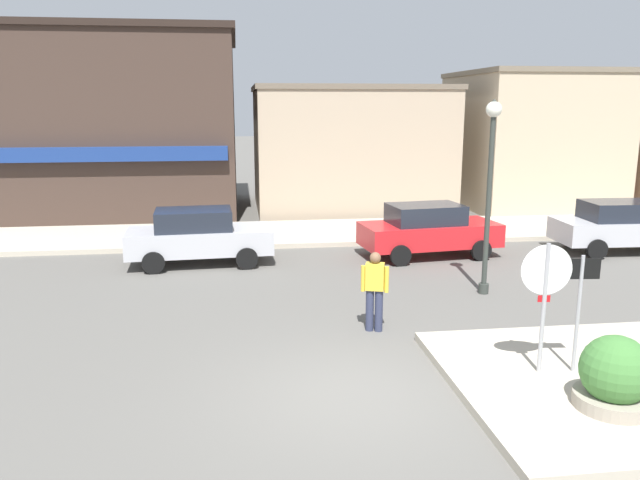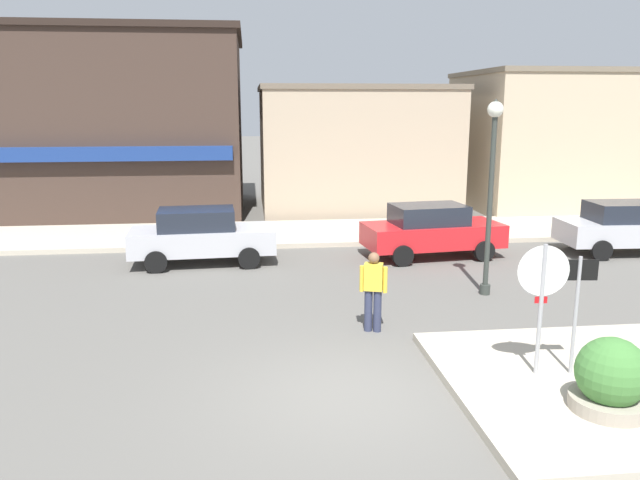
# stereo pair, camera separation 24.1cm
# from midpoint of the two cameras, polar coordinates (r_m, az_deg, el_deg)

# --- Properties ---
(ground_plane) EXTENTS (160.00, 160.00, 0.00)m
(ground_plane) POSITION_cam_midpoint_polar(r_m,az_deg,el_deg) (9.96, 2.19, -14.07)
(ground_plane) COLOR #5B5954
(kerb_far) EXTENTS (80.00, 4.00, 0.15)m
(kerb_far) POSITION_cam_midpoint_polar(r_m,az_deg,el_deg) (21.48, -3.26, 0.62)
(kerb_far) COLOR #B7AD99
(kerb_far) RESTS_ON ground
(stop_sign) EXTENTS (0.82, 0.11, 2.30)m
(stop_sign) POSITION_cam_midpoint_polar(r_m,az_deg,el_deg) (10.52, 19.25, -4.44)
(stop_sign) COLOR #9E9EA3
(stop_sign) RESTS_ON ground
(one_way_sign) EXTENTS (0.60, 0.08, 2.10)m
(one_way_sign) POSITION_cam_midpoint_polar(r_m,az_deg,el_deg) (10.79, 22.00, -5.28)
(one_way_sign) COLOR #9E9EA3
(one_way_sign) RESTS_ON ground
(planter) EXTENTS (1.10, 1.10, 1.23)m
(planter) POSITION_cam_midpoint_polar(r_m,az_deg,el_deg) (10.01, 24.70, -11.60)
(planter) COLOR gray
(planter) RESTS_ON ground
(lamp_post) EXTENTS (0.36, 0.36, 4.54)m
(lamp_post) POSITION_cam_midpoint_polar(r_m,az_deg,el_deg) (14.85, 14.87, 6.25)
(lamp_post) COLOR #333833
(lamp_post) RESTS_ON ground
(parked_car_nearest) EXTENTS (4.10, 2.07, 1.56)m
(parked_car_nearest) POSITION_cam_midpoint_polar(r_m,az_deg,el_deg) (17.84, -11.44, 0.39)
(parked_car_nearest) COLOR #B7B7BC
(parked_car_nearest) RESTS_ON ground
(parked_car_second) EXTENTS (4.17, 2.23, 1.56)m
(parked_car_second) POSITION_cam_midpoint_polar(r_m,az_deg,el_deg) (18.60, 9.51, 0.95)
(parked_car_second) COLOR red
(parked_car_second) RESTS_ON ground
(parked_car_third) EXTENTS (4.07, 2.01, 1.56)m
(parked_car_third) POSITION_cam_midpoint_polar(r_m,az_deg,el_deg) (20.96, 25.57, 1.18)
(parked_car_third) COLOR #B7B7BC
(parked_car_third) RESTS_ON ground
(pedestrian_crossing_near) EXTENTS (0.55, 0.32, 1.61)m
(pedestrian_crossing_near) POSITION_cam_midpoint_polar(r_m,az_deg,el_deg) (12.34, 4.46, -4.48)
(pedestrian_crossing_near) COLOR #2D334C
(pedestrian_crossing_near) RESTS_ON ground
(building_corner_shop) EXTENTS (10.03, 8.58, 7.26)m
(building_corner_shop) POSITION_cam_midpoint_polar(r_m,az_deg,el_deg) (27.50, -18.46, 10.06)
(building_corner_shop) COLOR #3D2D26
(building_corner_shop) RESTS_ON ground
(building_storefront_left_near) EXTENTS (8.03, 6.55, 5.17)m
(building_storefront_left_near) POSITION_cam_midpoint_polar(r_m,az_deg,el_deg) (27.04, 2.33, 8.42)
(building_storefront_left_near) COLOR tan
(building_storefront_left_near) RESTS_ON ground
(building_storefront_left_mid) EXTENTS (6.02, 6.74, 5.80)m
(building_storefront_left_mid) POSITION_cam_midpoint_polar(r_m,az_deg,el_deg) (28.97, 18.38, 8.71)
(building_storefront_left_mid) COLOR tan
(building_storefront_left_mid) RESTS_ON ground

